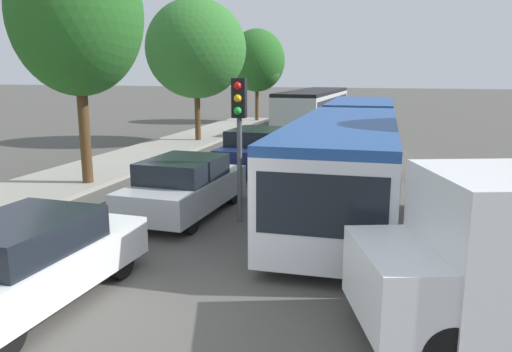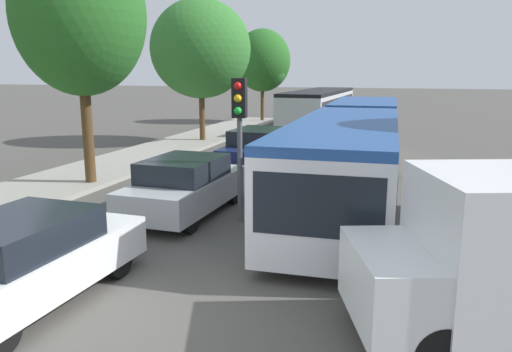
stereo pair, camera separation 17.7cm
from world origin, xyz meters
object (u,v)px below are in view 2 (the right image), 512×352
Objects in this scene: queued_car_white at (25,260)px; tree_left_mid at (79,15)px; articulated_bus at (355,143)px; queued_car_silver at (186,186)px; queued_car_navy at (260,149)px; tree_left_far at (199,51)px; tree_left_distant at (264,62)px; city_bus_rear at (319,107)px; traffic_light at (239,118)px.

tree_left_mid is (-3.93, 7.26, 4.44)m from queued_car_white.
articulated_bus is 3.81× the size of queued_car_silver.
tree_left_far is (-4.86, 5.92, 3.71)m from queued_car_navy.
tree_left_distant is (-0.26, 20.48, -1.04)m from tree_left_mid.
queued_car_white is 18.24m from tree_left_far.
city_bus_rear is 2.53× the size of queued_car_navy.
articulated_bus is at bearing -164.05° from city_bus_rear.
tree_left_far is (-4.72, -7.33, 3.10)m from city_bus_rear.
city_bus_rear is at bearing -35.13° from tree_left_distant.
tree_left_far reaches higher than queued_car_navy.
tree_left_far is (-4.74, 12.04, 3.74)m from queued_car_silver.
traffic_light reaches higher than articulated_bus.
queued_car_silver is 6.12m from queued_car_navy.
tree_left_far is at bearing 93.07° from tree_left_mid.
traffic_light is at bearing -21.35° from tree_left_mid.
tree_left_distant is (-4.44, 3.13, 2.74)m from city_bus_rear.
tree_left_distant is (-8.17, 18.09, 2.74)m from articulated_bus.
traffic_light is (1.38, -6.34, 1.73)m from queued_car_navy.
tree_left_distant is (-4.46, 22.49, 3.38)m from queued_car_silver.
articulated_bus is at bearing 16.86° from tree_left_mid.
traffic_light reaches higher than queued_car_white.
tree_left_distant is at bearing -169.29° from traffic_light.
articulated_bus is 5.79m from queued_car_silver.
queued_car_navy is (0.40, 11.37, 0.04)m from queued_car_white.
tree_left_mid is at bearing 66.37° from queued_car_silver.
city_bus_rear is at bearing 2.57° from queued_car_navy.
city_bus_rear is 18.25m from tree_left_mid.
traffic_light is 0.45× the size of tree_left_mid.
city_bus_rear is 1.48× the size of tree_left_mid.
tree_left_distant is at bearing 17.60° from queued_car_navy.
queued_car_navy is 0.69× the size of tree_left_distant.
articulated_bus is 11.80m from tree_left_far.
tree_left_far is at bearing -133.73° from articulated_bus.
tree_left_far reaches higher than city_bus_rear.
city_bus_rear is 24.63m from queued_car_white.
tree_left_distant reaches higher than city_bus_rear.
queued_car_white is at bearing -23.49° from traffic_light.
city_bus_rear reaches higher than queued_car_white.
city_bus_rear is at bearing -167.64° from articulated_bus.
queued_car_silver is at bearing -25.57° from tree_left_mid.
queued_car_white is 0.65× the size of tree_left_distant.
queued_car_silver is 2.33m from traffic_light.
city_bus_rear is 19.68m from traffic_light.
queued_car_navy is at bearing 43.54° from tree_left_mid.
tree_left_mid is at bearing -74.78° from articulated_bus.
traffic_light is (1.51, -0.22, 1.76)m from queued_car_silver.
queued_car_silver is 0.61× the size of tree_left_far.
queued_car_silver is at bearing -102.43° from traffic_light.
tree_left_distant is at bearing 10.54° from queued_car_white.
queued_car_white is 1.22× the size of traffic_light.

